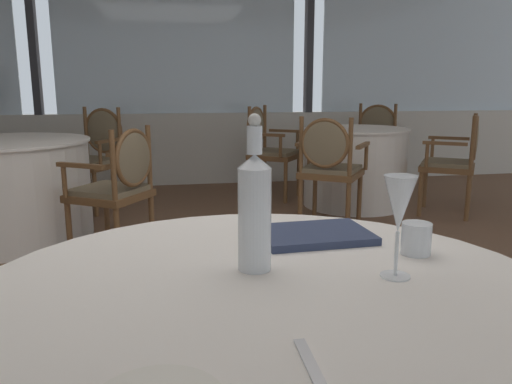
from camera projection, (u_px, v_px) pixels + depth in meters
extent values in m
plane|color=brown|center=(216.00, 349.00, 2.29)|extent=(13.91, 13.91, 0.00)
cube|color=beige|center=(181.00, 149.00, 6.07)|extent=(10.02, 0.12, 0.85)
cube|color=silver|center=(177.00, 30.00, 5.80)|extent=(2.76, 0.02, 1.90)
cube|color=#333338|center=(32.00, 27.00, 5.51)|extent=(0.08, 0.14, 1.90)
cube|color=silver|center=(429.00, 35.00, 6.35)|extent=(2.76, 0.02, 1.90)
cube|color=#333338|center=(309.00, 32.00, 6.06)|extent=(0.08, 0.14, 1.90)
cylinder|color=white|center=(266.00, 295.00, 1.02)|extent=(1.24, 1.24, 0.02)
cube|color=silver|center=(315.00, 376.00, 0.71)|extent=(0.02, 0.21, 0.00)
cylinder|color=white|center=(255.00, 220.00, 1.11)|extent=(0.07, 0.07, 0.23)
cone|color=white|center=(255.00, 161.00, 1.08)|extent=(0.07, 0.07, 0.03)
cylinder|color=white|center=(255.00, 140.00, 1.07)|extent=(0.03, 0.03, 0.06)
sphere|color=silver|center=(255.00, 120.00, 1.06)|extent=(0.03, 0.03, 0.03)
cylinder|color=white|center=(395.00, 276.00, 1.08)|extent=(0.06, 0.06, 0.00)
cylinder|color=white|center=(396.00, 254.00, 1.07)|extent=(0.01, 0.01, 0.10)
cone|color=white|center=(399.00, 204.00, 1.05)|extent=(0.07, 0.07, 0.12)
cylinder|color=white|center=(416.00, 239.00, 1.22)|extent=(0.07, 0.07, 0.08)
cube|color=#2D3856|center=(314.00, 234.00, 1.36)|extent=(0.30, 0.22, 0.02)
cylinder|color=white|center=(356.00, 129.00, 4.90)|extent=(1.03, 1.03, 0.02)
cylinder|color=white|center=(355.00, 168.00, 4.98)|extent=(0.99, 0.99, 0.75)
cube|color=brown|center=(447.00, 167.00, 4.63)|extent=(0.64, 0.64, 0.05)
cube|color=#75664C|center=(447.00, 163.00, 4.62)|extent=(0.59, 0.59, 0.04)
cylinder|color=brown|center=(420.00, 194.00, 4.58)|extent=(0.04, 0.04, 0.41)
cylinder|color=brown|center=(425.00, 186.00, 4.93)|extent=(0.04, 0.04, 0.41)
cylinder|color=brown|center=(468.00, 198.00, 4.42)|extent=(0.04, 0.04, 0.41)
cylinder|color=brown|center=(469.00, 190.00, 4.77)|extent=(0.04, 0.04, 0.41)
cylinder|color=brown|center=(473.00, 143.00, 4.32)|extent=(0.04, 0.04, 0.46)
cylinder|color=brown|center=(474.00, 138.00, 4.67)|extent=(0.04, 0.04, 0.46)
ellipsoid|color=#75664C|center=(475.00, 138.00, 4.48)|extent=(0.26, 0.35, 0.39)
torus|color=brown|center=(475.00, 138.00, 4.48)|extent=(0.25, 0.35, 0.40)
cube|color=brown|center=(445.00, 143.00, 4.36)|extent=(0.32, 0.24, 0.03)
cylinder|color=brown|center=(427.00, 155.00, 4.44)|extent=(0.03, 0.03, 0.22)
cube|color=brown|center=(449.00, 138.00, 4.81)|extent=(0.32, 0.24, 0.03)
cylinder|color=brown|center=(432.00, 149.00, 4.89)|extent=(0.03, 0.03, 0.22)
cube|color=brown|center=(372.00, 152.00, 5.73)|extent=(0.64, 0.64, 0.05)
cube|color=#75664C|center=(373.00, 148.00, 5.72)|extent=(0.59, 0.59, 0.04)
cylinder|color=brown|center=(386.00, 176.00, 5.52)|extent=(0.04, 0.04, 0.41)
cylinder|color=brown|center=(350.00, 173.00, 5.68)|extent=(0.04, 0.04, 0.41)
cylinder|color=brown|center=(392.00, 170.00, 5.88)|extent=(0.04, 0.04, 0.41)
cylinder|color=brown|center=(358.00, 168.00, 6.04)|extent=(0.04, 0.04, 0.41)
cylinder|color=brown|center=(395.00, 127.00, 5.77)|extent=(0.04, 0.04, 0.51)
cylinder|color=brown|center=(360.00, 125.00, 5.93)|extent=(0.04, 0.04, 0.51)
ellipsoid|color=#75664C|center=(377.00, 124.00, 5.86)|extent=(0.35, 0.26, 0.43)
torus|color=brown|center=(377.00, 124.00, 5.86)|extent=(0.38, 0.28, 0.44)
cube|color=brown|center=(396.00, 131.00, 5.56)|extent=(0.24, 0.32, 0.03)
cylinder|color=brown|center=(393.00, 143.00, 5.46)|extent=(0.03, 0.03, 0.22)
cube|color=brown|center=(351.00, 130.00, 5.76)|extent=(0.24, 0.32, 0.03)
cylinder|color=brown|center=(348.00, 141.00, 5.66)|extent=(0.03, 0.03, 0.22)
cube|color=brown|center=(275.00, 156.00, 5.31)|extent=(0.64, 0.64, 0.05)
cube|color=#75664C|center=(275.00, 152.00, 5.30)|extent=(0.59, 0.59, 0.04)
cylinder|color=brown|center=(299.00, 176.00, 5.45)|extent=(0.04, 0.04, 0.42)
cylinder|color=brown|center=(285.00, 183.00, 5.10)|extent=(0.04, 0.04, 0.42)
cylinder|color=brown|center=(265.00, 174.00, 5.61)|extent=(0.04, 0.04, 0.42)
cylinder|color=brown|center=(250.00, 180.00, 5.26)|extent=(0.04, 0.04, 0.42)
cylinder|color=brown|center=(265.00, 128.00, 5.51)|extent=(0.04, 0.04, 0.50)
cylinder|color=brown|center=(249.00, 131.00, 5.15)|extent=(0.04, 0.04, 0.50)
ellipsoid|color=#75664C|center=(256.00, 127.00, 5.33)|extent=(0.26, 0.35, 0.42)
torus|color=brown|center=(256.00, 127.00, 5.33)|extent=(0.27, 0.37, 0.43)
cube|color=brown|center=(285.00, 131.00, 5.47)|extent=(0.32, 0.24, 0.03)
cylinder|color=brown|center=(297.00, 142.00, 5.44)|extent=(0.03, 0.03, 0.22)
cube|color=brown|center=(267.00, 135.00, 5.02)|extent=(0.32, 0.24, 0.03)
cylinder|color=brown|center=(280.00, 147.00, 4.99)|extent=(0.03, 0.03, 0.22)
cube|color=brown|center=(331.00, 174.00, 4.20)|extent=(0.64, 0.64, 0.05)
cube|color=#75664C|center=(331.00, 168.00, 4.19)|extent=(0.59, 0.59, 0.04)
cylinder|color=brown|center=(315.00, 195.00, 4.51)|extent=(0.04, 0.04, 0.43)
cylinder|color=brown|center=(359.00, 199.00, 4.35)|extent=(0.04, 0.04, 0.43)
cylinder|color=brown|center=(300.00, 204.00, 4.15)|extent=(0.04, 0.04, 0.43)
cylinder|color=brown|center=(348.00, 209.00, 3.99)|extent=(0.04, 0.04, 0.43)
cylinder|color=brown|center=(301.00, 145.00, 4.05)|extent=(0.04, 0.04, 0.45)
cylinder|color=brown|center=(350.00, 147.00, 3.89)|extent=(0.04, 0.04, 0.45)
ellipsoid|color=#75664C|center=(325.00, 143.00, 3.95)|extent=(0.35, 0.26, 0.38)
torus|color=brown|center=(325.00, 143.00, 3.95)|extent=(0.34, 0.25, 0.39)
cube|color=brown|center=(304.00, 143.00, 4.27)|extent=(0.24, 0.32, 0.03)
cylinder|color=brown|center=(309.00, 153.00, 4.42)|extent=(0.03, 0.03, 0.22)
cube|color=brown|center=(363.00, 145.00, 4.07)|extent=(0.24, 0.32, 0.03)
cylinder|color=brown|center=(366.00, 157.00, 4.22)|extent=(0.03, 0.03, 0.22)
cylinder|color=white|center=(4.00, 191.00, 3.89)|extent=(1.28, 1.28, 0.75)
cube|color=brown|center=(110.00, 195.00, 3.51)|extent=(0.64, 0.64, 0.05)
cube|color=#75664C|center=(110.00, 189.00, 3.50)|extent=(0.58, 0.58, 0.04)
cylinder|color=brown|center=(69.00, 231.00, 3.45)|extent=(0.04, 0.04, 0.40)
cylinder|color=brown|center=(107.00, 217.00, 3.81)|extent=(0.04, 0.04, 0.40)
cylinder|color=brown|center=(117.00, 237.00, 3.30)|extent=(0.04, 0.04, 0.40)
cylinder|color=brown|center=(152.00, 222.00, 3.67)|extent=(0.04, 0.04, 0.40)
cylinder|color=brown|center=(113.00, 165.00, 3.21)|extent=(0.04, 0.04, 0.45)
cylinder|color=brown|center=(149.00, 157.00, 3.57)|extent=(0.04, 0.04, 0.45)
ellipsoid|color=#75664C|center=(134.00, 158.00, 3.38)|extent=(0.25, 0.36, 0.38)
torus|color=brown|center=(134.00, 158.00, 3.38)|extent=(0.24, 0.35, 0.40)
cube|color=brown|center=(80.00, 166.00, 3.24)|extent=(0.33, 0.23, 0.03)
cylinder|color=brown|center=(64.00, 181.00, 3.32)|extent=(0.03, 0.03, 0.22)
cube|color=brown|center=(127.00, 156.00, 3.70)|extent=(0.33, 0.23, 0.03)
cylinder|color=brown|center=(113.00, 170.00, 3.77)|extent=(0.03, 0.03, 0.22)
cube|color=brown|center=(91.00, 165.00, 4.78)|extent=(0.64, 0.64, 0.05)
cube|color=#75664C|center=(90.00, 161.00, 4.77)|extent=(0.58, 0.58, 0.04)
cylinder|color=brown|center=(95.00, 194.00, 4.58)|extent=(0.04, 0.04, 0.41)
cylinder|color=brown|center=(61.00, 191.00, 4.72)|extent=(0.04, 0.04, 0.41)
cylinder|color=brown|center=(123.00, 186.00, 4.94)|extent=(0.04, 0.04, 0.41)
cylinder|color=brown|center=(90.00, 184.00, 5.09)|extent=(0.04, 0.04, 0.41)
cylinder|color=brown|center=(120.00, 134.00, 4.83)|extent=(0.04, 0.04, 0.51)
cylinder|color=brown|center=(86.00, 133.00, 4.98)|extent=(0.04, 0.04, 0.51)
ellipsoid|color=#75664C|center=(103.00, 131.00, 4.92)|extent=(0.36, 0.25, 0.43)
torus|color=brown|center=(103.00, 131.00, 4.92)|extent=(0.39, 0.26, 0.44)
cube|color=brown|center=(109.00, 141.00, 4.62)|extent=(0.23, 0.33, 0.03)
cylinder|color=brown|center=(100.00, 154.00, 4.52)|extent=(0.03, 0.03, 0.22)
cube|color=brown|center=(66.00, 139.00, 4.81)|extent=(0.23, 0.33, 0.03)
cylinder|color=brown|center=(57.00, 152.00, 4.70)|extent=(0.03, 0.03, 0.22)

